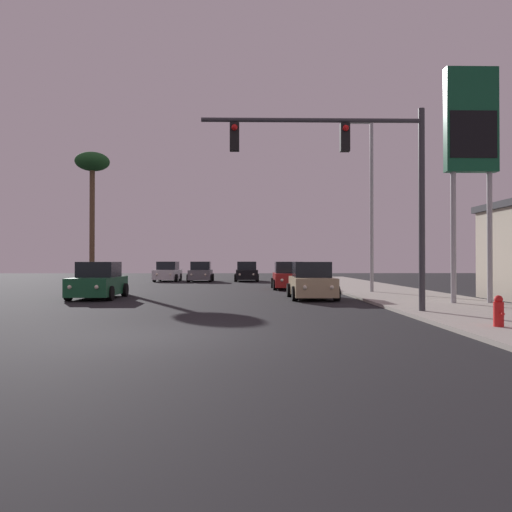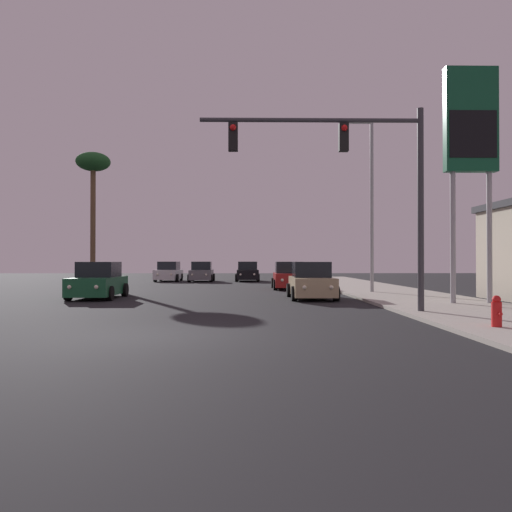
% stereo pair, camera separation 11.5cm
% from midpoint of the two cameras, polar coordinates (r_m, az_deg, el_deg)
% --- Properties ---
extents(ground_plane, '(120.00, 120.00, 0.00)m').
position_cam_midpoint_polar(ground_plane, '(11.73, -11.43, -8.95)').
color(ground_plane, black).
extents(sidewalk_right, '(5.00, 60.00, 0.12)m').
position_cam_midpoint_polar(sidewalk_right, '(22.73, 18.03, -4.73)').
color(sidewalk_right, '#9E998E').
rests_on(sidewalk_right, ground).
extents(car_grey, '(2.04, 4.33, 1.68)m').
position_cam_midpoint_polar(car_grey, '(42.38, -6.41, -1.88)').
color(car_grey, slate).
rests_on(car_grey, ground).
extents(car_black, '(2.04, 4.33, 1.68)m').
position_cam_midpoint_polar(car_black, '(42.77, -1.16, -1.88)').
color(car_black, black).
rests_on(car_black, ground).
extents(car_white, '(2.04, 4.34, 1.68)m').
position_cam_midpoint_polar(car_white, '(43.44, -10.13, -1.85)').
color(car_white, silver).
rests_on(car_white, ground).
extents(car_green, '(2.04, 4.33, 1.68)m').
position_cam_midpoint_polar(car_green, '(24.05, -17.69, -2.83)').
color(car_green, '#195933').
rests_on(car_green, ground).
extents(car_red, '(2.04, 4.32, 1.68)m').
position_cam_midpoint_polar(car_red, '(30.76, 3.63, -2.37)').
color(car_red, maroon).
rests_on(car_red, ground).
extents(car_tan, '(2.04, 4.32, 1.68)m').
position_cam_midpoint_polar(car_tan, '(22.86, 6.23, -2.97)').
color(car_tan, tan).
rests_on(car_tan, ground).
extents(traffic_light_mast, '(7.17, 0.36, 6.50)m').
position_cam_midpoint_polar(traffic_light_mast, '(16.52, 11.45, 9.92)').
color(traffic_light_mast, '#38383D').
rests_on(traffic_light_mast, sidewalk_right).
extents(street_lamp, '(1.74, 0.24, 9.00)m').
position_cam_midpoint_polar(street_lamp, '(26.96, 12.69, 6.68)').
color(street_lamp, '#99999E').
rests_on(street_lamp, sidewalk_right).
extents(gas_station_sign, '(2.00, 0.42, 9.00)m').
position_cam_midpoint_polar(gas_station_sign, '(21.27, 23.23, 12.79)').
color(gas_station_sign, '#99999E').
rests_on(gas_station_sign, sidewalk_right).
extents(fire_hydrant, '(0.24, 0.34, 0.76)m').
position_cam_midpoint_polar(fire_hydrant, '(13.48, 25.76, -5.73)').
color(fire_hydrant, red).
rests_on(fire_hydrant, sidewalk_right).
extents(palm_tree_mid, '(2.40, 2.40, 9.44)m').
position_cam_midpoint_polar(palm_tree_mid, '(37.65, -18.29, 9.36)').
color(palm_tree_mid, brown).
rests_on(palm_tree_mid, ground).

